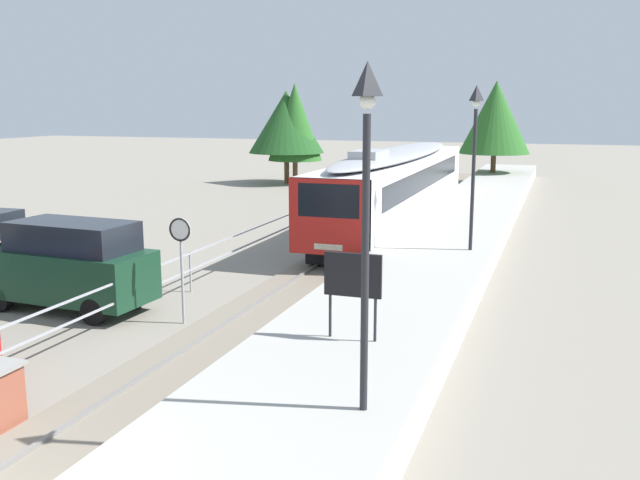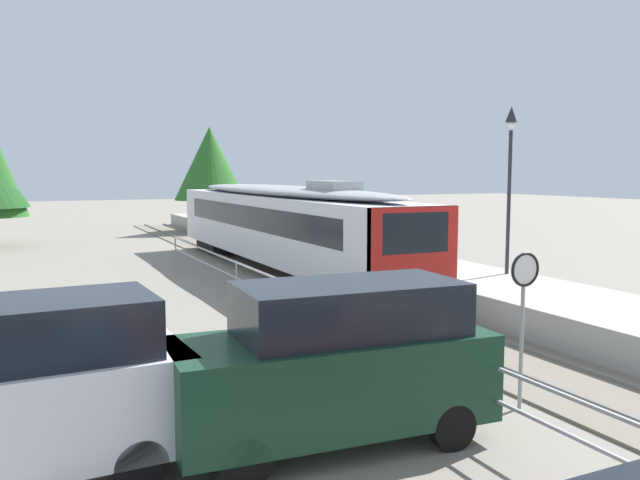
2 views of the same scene
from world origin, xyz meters
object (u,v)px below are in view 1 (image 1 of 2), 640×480
Objects in this scene: platform_notice_board at (353,278)px; speed_limit_sign at (181,244)px; commuter_train at (397,182)px; platform_lamp_mid_platform at (475,137)px; parked_van_dark_green at (68,265)px; platform_lamp_near_end at (366,174)px.

speed_limit_sign is (-5.26, 2.22, -0.06)m from platform_notice_board.
commuter_train is 7.16× the size of speed_limit_sign.
platform_lamp_mid_platform is 1.07× the size of parked_van_dark_green.
platform_lamp_mid_platform is (0.00, 13.09, 0.00)m from platform_lamp_near_end.
platform_lamp_near_end reaches higher than parked_van_dark_green.
platform_lamp_mid_platform is 13.00m from parked_van_dark_green.
platform_notice_board is at bearing -22.89° from speed_limit_sign.
parked_van_dark_green is (-10.01, -7.60, -3.33)m from platform_lamp_mid_platform.
speed_limit_sign is at bearing -1.35° from parked_van_dark_green.
platform_notice_board is (-1.13, 3.19, -2.44)m from platform_lamp_near_end.
platform_lamp_near_end reaches higher than platform_notice_board.
parked_van_dark_green is (-5.52, -16.09, -0.85)m from commuter_train.
platform_lamp_mid_platform reaches higher than commuter_train.
platform_notice_board is at bearing -14.57° from parked_van_dark_green.
speed_limit_sign is (-6.39, 5.41, -2.50)m from platform_lamp_near_end.
platform_lamp_near_end is at bearing -28.79° from parked_van_dark_green.
platform_notice_board is 0.64× the size of speed_limit_sign.
platform_lamp_mid_platform is at bearing 90.00° from platform_lamp_near_end.
platform_lamp_near_end is 1.91× the size of speed_limit_sign.
platform_lamp_mid_platform reaches higher than speed_limit_sign.
commuter_train reaches higher than platform_notice_board.
commuter_train is 4.02× the size of parked_van_dark_green.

